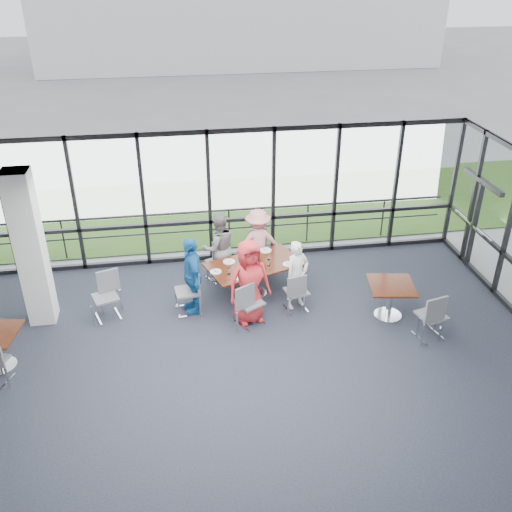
{
  "coord_description": "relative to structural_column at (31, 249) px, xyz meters",
  "views": [
    {
      "loc": [
        -0.81,
        -7.17,
        6.76
      ],
      "look_at": [
        0.77,
        2.97,
        1.1
      ],
      "focal_mm": 40.0,
      "sensor_mm": 36.0,
      "label": 1
    }
  ],
  "objects": [
    {
      "name": "menu_a",
      "position": [
        4.35,
        -0.18,
        -0.85
      ],
      "size": [
        0.32,
        0.25,
        0.0
      ],
      "primitive_type": "cube",
      "rotation": [
        0.0,
        0.0,
        0.22
      ],
      "color": "silver",
      "rests_on": "main_table"
    },
    {
      "name": "plate_nl",
      "position": [
        4.0,
        -0.26,
        -0.84
      ],
      "size": [
        0.26,
        0.26,
        0.01
      ],
      "primitive_type": "cylinder",
      "color": "white",
      "rests_on": "main_table"
    },
    {
      "name": "menu_c",
      "position": [
        4.4,
        0.7,
        -0.85
      ],
      "size": [
        0.38,
        0.38,
        0.0
      ],
      "primitive_type": "cube",
      "rotation": [
        0.0,
        0.0,
        0.78
      ],
      "color": "silver",
      "rests_on": "main_table"
    },
    {
      "name": "plate_fl",
      "position": [
        3.86,
        0.43,
        -0.84
      ],
      "size": [
        0.26,
        0.26,
        0.01
      ],
      "primitive_type": "cylinder",
      "color": "white",
      "rests_on": "main_table"
    },
    {
      "name": "green_bottle",
      "position": [
        4.51,
        0.31,
        -0.75
      ],
      "size": [
        0.05,
        0.05,
        0.2
      ],
      "primitive_type": "cylinder",
      "color": "#196729",
      "rests_on": "main_table"
    },
    {
      "name": "apron",
      "position": [
        3.6,
        7.0,
        -1.62
      ],
      "size": [
        80.0,
        70.0,
        0.02
      ],
      "primitive_type": "cube",
      "color": "gray",
      "rests_on": "ground"
    },
    {
      "name": "grass_strip",
      "position": [
        3.6,
        5.0,
        -1.59
      ],
      "size": [
        80.0,
        5.0,
        0.01
      ],
      "primitive_type": "cube",
      "color": "#295119",
      "rests_on": "ground"
    },
    {
      "name": "tumbler_a",
      "position": [
        4.22,
        0.01,
        -0.77
      ],
      "size": [
        0.08,
        0.08,
        0.15
      ],
      "primitive_type": "cylinder",
      "color": "white",
      "rests_on": "main_table"
    },
    {
      "name": "hangar_main",
      "position": [
        7.6,
        29.0,
        1.4
      ],
      "size": [
        24.0,
        10.0,
        6.0
      ],
      "primitive_type": "cube",
      "color": "silver",
      "rests_on": "ground"
    },
    {
      "name": "chair_main_fr",
      "position": [
        4.62,
        1.31,
        -1.13
      ],
      "size": [
        0.54,
        0.54,
        0.94
      ],
      "primitive_type": null,
      "rotation": [
        0.0,
        0.0,
        3.35
      ],
      "color": "slate",
      "rests_on": "ground"
    },
    {
      "name": "diner_near_left",
      "position": [
        4.13,
        -0.68,
        -0.71
      ],
      "size": [
        0.99,
        0.77,
        1.78
      ],
      "primitive_type": "imported",
      "rotation": [
        0.0,
        0.0,
        0.25
      ],
      "color": "red",
      "rests_on": "ground"
    },
    {
      "name": "curtain_wall_back",
      "position": [
        3.6,
        2.0,
        0.0
      ],
      "size": [
        12.0,
        0.1,
        3.2
      ],
      "primitive_type": "cube",
      "color": "white",
      "rests_on": "ground"
    },
    {
      "name": "guard_rail",
      "position": [
        3.6,
        2.6,
        -1.1
      ],
      "size": [
        12.0,
        0.06,
        0.06
      ],
      "primitive_type": "cylinder",
      "rotation": [
        0.0,
        1.57,
        0.0
      ],
      "color": "#2D2D33",
      "rests_on": "ground"
    },
    {
      "name": "chair_main_nr",
      "position": [
        5.15,
        -0.48,
        -1.15
      ],
      "size": [
        0.52,
        0.52,
        0.89
      ],
      "primitive_type": null,
      "rotation": [
        0.0,
        0.0,
        0.21
      ],
      "color": "slate",
      "rests_on": "ground"
    },
    {
      "name": "plate_nr",
      "position": [
        5.09,
        0.13,
        -0.84
      ],
      "size": [
        0.23,
        0.23,
        0.01
      ],
      "primitive_type": "cylinder",
      "color": "white",
      "rests_on": "main_table"
    },
    {
      "name": "tumbler_b",
      "position": [
        4.67,
        0.14,
        -0.78
      ],
      "size": [
        0.07,
        0.07,
        0.14
      ],
      "primitive_type": "cylinder",
      "color": "white",
      "rests_on": "main_table"
    },
    {
      "name": "chair_spare_r",
      "position": [
        7.5,
        -1.8,
        -1.1
      ],
      "size": [
        0.6,
        0.6,
        1.0
      ],
      "primitive_type": null,
      "rotation": [
        0.0,
        0.0,
        0.25
      ],
      "color": "slate",
      "rests_on": "ground"
    },
    {
      "name": "chair_spare_lb",
      "position": [
        1.28,
        -0.16,
        -1.12
      ],
      "size": [
        0.6,
        0.6,
        0.97
      ],
      "primitive_type": null,
      "rotation": [
        0.0,
        0.0,
        3.48
      ],
      "color": "slate",
      "rests_on": "ground"
    },
    {
      "name": "chair_main_fl",
      "position": [
        3.65,
        1.02,
        -1.16
      ],
      "size": [
        0.58,
        0.58,
        0.88
      ],
      "primitive_type": null,
      "rotation": [
        0.0,
        0.0,
        3.6
      ],
      "color": "slate",
      "rests_on": "ground"
    },
    {
      "name": "condiment_caddy",
      "position": [
        4.45,
        0.32,
        -0.83
      ],
      "size": [
        0.1,
        0.07,
        0.04
      ],
      "primitive_type": "cube",
      "color": "black",
      "rests_on": "main_table"
    },
    {
      "name": "diner_far_right",
      "position": [
        4.6,
        1.16,
        -0.8
      ],
      "size": [
        1.07,
        0.6,
        1.59
      ],
      "primitive_type": "imported",
      "rotation": [
        0.0,
        0.0,
        3.21
      ],
      "color": "pink",
      "rests_on": "ground"
    },
    {
      "name": "side_table_right",
      "position": [
        6.98,
        -1.0,
        -0.96
      ],
      "size": [
        1.02,
        1.02,
        0.75
      ],
      "rotation": [
        0.0,
        0.0,
        -0.16
      ],
      "color": "#381C0C",
      "rests_on": "ground"
    },
    {
      "name": "ceiling",
      "position": [
        3.6,
        -3.0,
        1.6
      ],
      "size": [
        12.0,
        10.0,
        0.04
      ],
      "primitive_type": "cube",
      "color": "white",
      "rests_on": "ground"
    },
    {
      "name": "plate_fr",
      "position": [
        4.72,
        0.81,
        -0.84
      ],
      "size": [
        0.27,
        0.27,
        0.01
      ],
      "primitive_type": "cylinder",
      "color": "white",
      "rests_on": "main_table"
    },
    {
      "name": "main_table",
      "position": [
        4.37,
        0.27,
        -0.97
      ],
      "size": [
        2.19,
        1.64,
        0.75
      ],
      "rotation": [
        0.0,
        0.0,
        0.33
      ],
      "color": "#381C0C",
      "rests_on": "ground"
    },
    {
      "name": "menu_b",
      "position": [
        5.31,
        0.24,
        -0.85
      ],
      "size": [
        0.36,
        0.3,
        0.0
      ],
      "primitive_type": "cube",
      "rotation": [
        0.0,
        0.0,
        -0.3
      ],
      "color": "silver",
      "rests_on": "main_table"
    },
    {
      "name": "chair_main_nl",
      "position": [
        4.12,
        -0.81,
        -1.11
      ],
      "size": [
        0.65,
        0.65,
        0.98
      ],
      "primitive_type": null,
      "rotation": [
        0.0,
        0.0,
        0.53
      ],
      "color": "slate",
      "rests_on": "ground"
    },
    {
      "name": "diner_far_left",
      "position": [
        3.7,
        0.98,
        -0.78
      ],
      "size": [
        0.88,
        0.65,
        1.64
      ],
      "primitive_type": "imported",
      "rotation": [
        0.0,
        0.0,
        3.35
      ],
      "color": "slate",
      "rests_on": "ground"
    },
    {
      "name": "tumbler_d",
      "position": [
        3.8,
        -0.06,
        -0.78
      ],
      "size": [
        0.07,
        0.07,
        0.14
      ],
      "primitive_type": "cylinder",
      "color": "white",
      "rests_on": "main_table"
    },
    {
      "name": "chair_main_end",
      "position": [
        2.92,
        -0.2,
        -1.11
      ],
      "size": [
        0.53,
        0.53,
        0.98
      ],
      "primitive_type": null,
      "rotation": [
        0.0,
        0.0,
        -1.47
      ],
      "color": "slate",
      "rests_on": "ground"
    },
    {
      "name": "exit_door",
      "position": [
        9.6,
        0.75,
        -0.55
      ],
      "size": [
        0.12,
        1.6,
        2.1
      ],
      "primitive_type": "cube",
      "color": "black",
      "rests_on": "ground"
    },
    {
      "name": "structural_column",
      "position": [
        0.0,
        0.0,
        0.0
      ],
      "size": [
        0.5,
        0.5,
        3.2
      ],
      "primitive_type": "cube",
      "color": "white",
      "rests_on": "ground"
    },
    {
      "name": "tumbler_c",
      "position": [
        4.3,
        0.55,
        -0.78
      ],
      "size": [
        0.07,
        0.07,
        0.13
      ],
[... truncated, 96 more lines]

